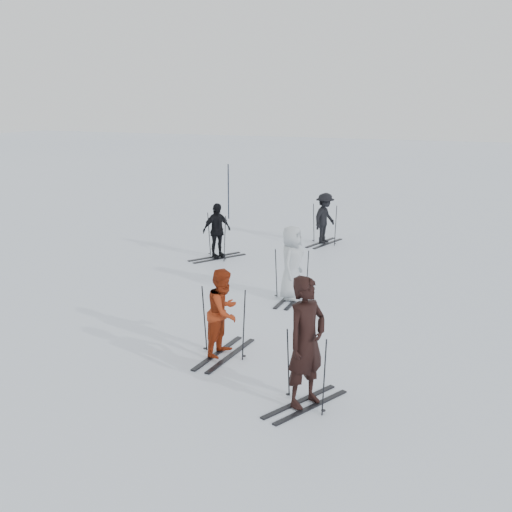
{
  "coord_description": "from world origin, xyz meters",
  "views": [
    {
      "loc": [
        5.86,
        -11.99,
        4.52
      ],
      "look_at": [
        0.0,
        1.0,
        1.0
      ],
      "focal_mm": 45.0,
      "sensor_mm": 36.0,
      "label": 1
    }
  ],
  "objects_px": {
    "skier_uphill_left": "(217,231)",
    "skier_uphill_far": "(325,219)",
    "skier_near_dark": "(306,343)",
    "skier_red": "(224,313)",
    "piste_marker": "(228,192)",
    "skier_grey": "(292,264)"
  },
  "relations": [
    {
      "from": "skier_near_dark",
      "to": "skier_uphill_left",
      "type": "height_order",
      "value": "skier_near_dark"
    },
    {
      "from": "skier_uphill_far",
      "to": "skier_red",
      "type": "bearing_deg",
      "value": -160.87
    },
    {
      "from": "skier_red",
      "to": "piste_marker",
      "type": "xyz_separation_m",
      "value": [
        -5.99,
        12.1,
        0.25
      ]
    },
    {
      "from": "skier_uphill_left",
      "to": "piste_marker",
      "type": "distance_m",
      "value": 6.28
    },
    {
      "from": "skier_uphill_left",
      "to": "skier_uphill_far",
      "type": "bearing_deg",
      "value": -6.81
    },
    {
      "from": "skier_grey",
      "to": "skier_uphill_far",
      "type": "bearing_deg",
      "value": 7.62
    },
    {
      "from": "skier_grey",
      "to": "piste_marker",
      "type": "bearing_deg",
      "value": 31.13
    },
    {
      "from": "skier_near_dark",
      "to": "skier_red",
      "type": "relative_size",
      "value": 1.26
    },
    {
      "from": "skier_near_dark",
      "to": "skier_uphill_far",
      "type": "relative_size",
      "value": 1.25
    },
    {
      "from": "skier_uphill_left",
      "to": "skier_red",
      "type": "bearing_deg",
      "value": -122.44
    },
    {
      "from": "skier_grey",
      "to": "skier_uphill_left",
      "type": "height_order",
      "value": "skier_grey"
    },
    {
      "from": "skier_uphill_left",
      "to": "skier_uphill_far",
      "type": "height_order",
      "value": "skier_uphill_far"
    },
    {
      "from": "skier_red",
      "to": "piste_marker",
      "type": "distance_m",
      "value": 13.51
    },
    {
      "from": "skier_grey",
      "to": "skier_uphill_left",
      "type": "relative_size",
      "value": 1.08
    },
    {
      "from": "skier_near_dark",
      "to": "skier_grey",
      "type": "relative_size",
      "value": 1.17
    },
    {
      "from": "skier_red",
      "to": "skier_uphill_left",
      "type": "bearing_deg",
      "value": 30.21
    },
    {
      "from": "skier_uphill_far",
      "to": "piste_marker",
      "type": "distance_m",
      "value": 5.44
    },
    {
      "from": "skier_near_dark",
      "to": "piste_marker",
      "type": "relative_size",
      "value": 0.95
    },
    {
      "from": "skier_red",
      "to": "skier_uphill_far",
      "type": "relative_size",
      "value": 0.99
    },
    {
      "from": "skier_grey",
      "to": "skier_uphill_left",
      "type": "bearing_deg",
      "value": 47.09
    },
    {
      "from": "skier_near_dark",
      "to": "skier_uphill_left",
      "type": "xyz_separation_m",
      "value": [
        -5.48,
        7.59,
        -0.21
      ]
    },
    {
      "from": "skier_red",
      "to": "skier_uphill_far",
      "type": "xyz_separation_m",
      "value": [
        -1.25,
        9.45,
        0.01
      ]
    }
  ]
}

